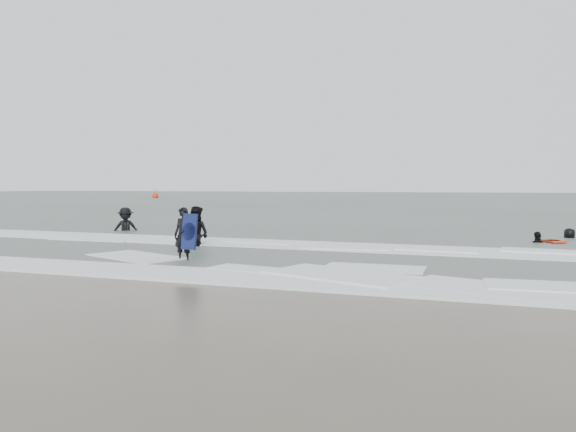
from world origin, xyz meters
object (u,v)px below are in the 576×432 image
(surfer_centre, at_px, (184,262))
(surfer_right_far, at_px, (569,239))
(surfer_breaker, at_px, (126,232))
(surfer_right_near, at_px, (538,244))
(buoy, at_px, (155,196))
(surfer_wading, at_px, (196,247))

(surfer_centre, xyz_separation_m, surfer_right_far, (10.50, 10.94, 0.00))
(surfer_breaker, distance_m, surfer_right_far, 18.47)
(surfer_centre, xyz_separation_m, surfer_right_near, (9.26, 8.56, 0.00))
(buoy, bearing_deg, surfer_right_near, -45.95)
(surfer_centre, bearing_deg, surfer_right_near, 45.33)
(surfer_right_far, height_order, buoy, buoy)
(surfer_centre, relative_size, buoy, 0.92)
(surfer_right_near, bearing_deg, surfer_breaker, -18.72)
(surfer_centre, bearing_deg, surfer_wading, 117.49)
(surfer_wading, height_order, surfer_right_near, surfer_wading)
(surfer_right_near, relative_size, surfer_right_far, 1.01)
(surfer_breaker, relative_size, surfer_right_near, 1.22)
(buoy, bearing_deg, surfer_wading, -54.78)
(surfer_centre, xyz_separation_m, surfer_wading, (-1.57, 3.37, 0.00))
(surfer_wading, relative_size, surfer_breaker, 0.99)
(surfer_centre, height_order, buoy, buoy)
(surfer_right_near, distance_m, buoy, 77.04)
(surfer_right_far, bearing_deg, surfer_breaker, -9.22)
(surfer_centre, xyz_separation_m, buoy, (-44.31, 63.93, 0.42))
(buoy, bearing_deg, surfer_centre, -55.27)
(surfer_wading, relative_size, surfer_right_near, 1.21)
(surfer_breaker, bearing_deg, surfer_wading, -68.43)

